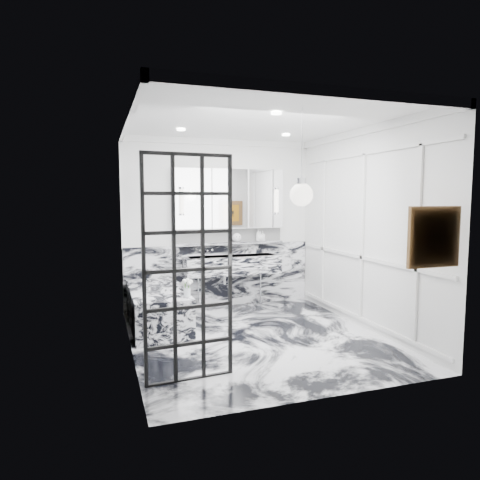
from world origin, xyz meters
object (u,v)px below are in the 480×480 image
object	(u,v)px
crittall_door	(189,270)
bathtub	(157,308)
mirror_cabinet	(229,199)
trough_sink	(232,265)

from	to	relation	value
crittall_door	bathtub	size ratio (longest dim) A/B	1.37
mirror_cabinet	crittall_door	bearing A→B (deg)	-114.55
bathtub	trough_sink	bearing A→B (deg)	26.48
crittall_door	trough_sink	bearing A→B (deg)	59.39
trough_sink	mirror_cabinet	bearing A→B (deg)	90.00
trough_sink	bathtub	size ratio (longest dim) A/B	0.97
trough_sink	bathtub	world-z (taller)	trough_sink
trough_sink	mirror_cabinet	size ratio (longest dim) A/B	0.84
trough_sink	bathtub	xyz separation A→B (m)	(-1.33, -0.66, -0.45)
trough_sink	mirror_cabinet	xyz separation A→B (m)	(-0.00, 0.17, 1.09)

